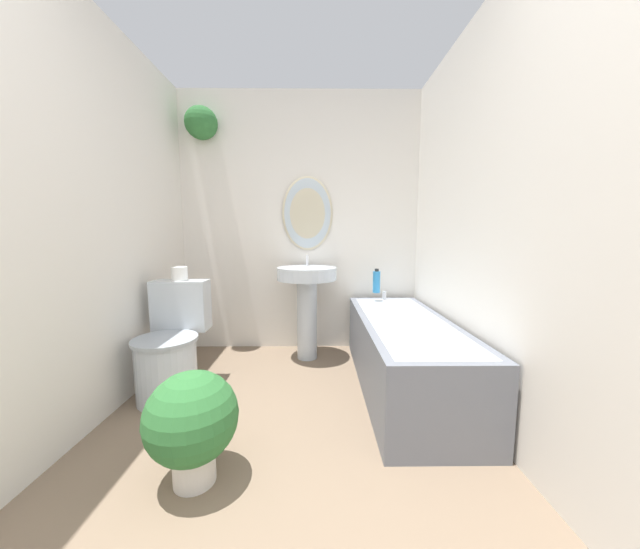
% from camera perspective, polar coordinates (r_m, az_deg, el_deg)
% --- Properties ---
extents(wall_back, '(2.33, 0.29, 2.40)m').
position_cam_1_polar(wall_back, '(3.09, -4.53, 10.12)').
color(wall_back, silver).
rests_on(wall_back, ground_plane).
extents(wall_left, '(0.06, 2.92, 2.40)m').
position_cam_1_polar(wall_left, '(2.10, -38.91, 8.55)').
color(wall_left, silver).
rests_on(wall_left, ground_plane).
extents(wall_right, '(0.06, 2.92, 2.40)m').
position_cam_1_polar(wall_right, '(1.93, 30.36, 9.42)').
color(wall_right, silver).
rests_on(wall_right, ground_plane).
extents(toilet, '(0.41, 0.56, 0.76)m').
position_cam_1_polar(toilet, '(2.46, -24.95, -11.92)').
color(toilet, silver).
rests_on(toilet, ground_plane).
extents(pedestal_sink, '(0.52, 0.52, 0.91)m').
position_cam_1_polar(pedestal_sink, '(2.81, -2.35, -3.41)').
color(pedestal_sink, silver).
rests_on(pedestal_sink, ground_plane).
extents(bathtub, '(0.61, 1.62, 0.58)m').
position_cam_1_polar(bathtub, '(2.43, 14.70, -13.13)').
color(bathtub, slate).
rests_on(bathtub, ground_plane).
extents(shampoo_bottle, '(0.07, 0.07, 0.22)m').
position_cam_1_polar(shampoo_bottle, '(2.92, 10.01, -1.24)').
color(shampoo_bottle, '#2D84C6').
rests_on(shampoo_bottle, bathtub).
extents(potted_plant, '(0.40, 0.40, 0.50)m').
position_cam_1_polar(potted_plant, '(1.62, -21.79, -22.95)').
color(potted_plant, silver).
rests_on(potted_plant, ground_plane).
extents(toilet_paper_roll, '(0.11, 0.11, 0.10)m').
position_cam_1_polar(toilet_paper_roll, '(2.54, -23.69, 0.14)').
color(toilet_paper_roll, white).
rests_on(toilet_paper_roll, toilet).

